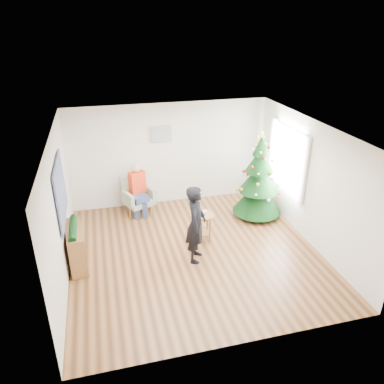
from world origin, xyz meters
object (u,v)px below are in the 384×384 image
object	(u,v)px
stool	(204,227)
standing_man	(196,224)
christmas_tree	(259,179)
console	(76,247)
armchair	(138,200)

from	to	relation	value
stool	standing_man	distance (m)	0.85
christmas_tree	stool	size ratio (longest dim) A/B	3.33
christmas_tree	stool	xyz separation A→B (m)	(-1.58, -0.80, -0.63)
stool	christmas_tree	bearing A→B (deg)	26.98
christmas_tree	standing_man	bearing A→B (deg)	-143.58
stool	standing_man	xyz separation A→B (m)	(-0.35, -0.62, 0.47)
standing_man	console	world-z (taller)	standing_man
christmas_tree	armchair	size ratio (longest dim) A/B	2.20
stool	standing_man	bearing A→B (deg)	-119.35
christmas_tree	stool	world-z (taller)	christmas_tree
standing_man	console	size ratio (longest dim) A/B	1.60
standing_man	christmas_tree	bearing A→B (deg)	-31.33
stool	standing_man	world-z (taller)	standing_man
armchair	standing_man	bearing A→B (deg)	-92.14
christmas_tree	console	bearing A→B (deg)	-166.27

